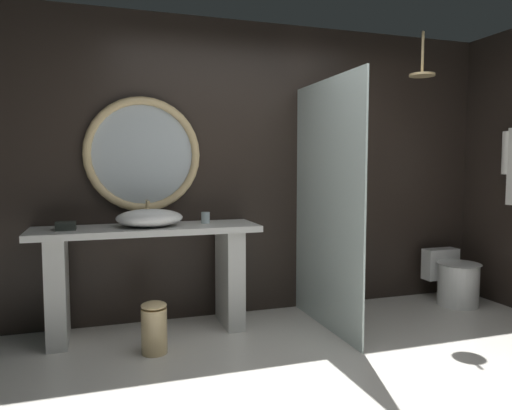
{
  "coord_description": "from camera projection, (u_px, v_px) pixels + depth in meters",
  "views": [
    {
      "loc": [
        -1.36,
        -2.24,
        1.34
      ],
      "look_at": [
        -0.3,
        0.99,
        1.06
      ],
      "focal_mm": 33.45,
      "sensor_mm": 36.0,
      "label": 1
    }
  ],
  "objects": [
    {
      "name": "round_wall_mirror",
      "position": [
        143.0,
        155.0,
        3.94
      ],
      "size": [
        0.95,
        0.07,
        0.95
      ],
      "color": "#D6B77F"
    },
    {
      "name": "toilet",
      "position": [
        454.0,
        279.0,
        4.6
      ],
      "size": [
        0.39,
        0.55,
        0.5
      ],
      "color": "white",
      "rests_on": "ground_plane"
    },
    {
      "name": "back_wall_panel",
      "position": [
        256.0,
        170.0,
        4.35
      ],
      "size": [
        4.8,
        0.1,
        2.6
      ],
      "primitive_type": "cube",
      "color": "black",
      "rests_on": "ground_plane"
    },
    {
      "name": "waste_bin",
      "position": [
        154.0,
        327.0,
        3.39
      ],
      "size": [
        0.18,
        0.18,
        0.38
      ],
      "color": "#D6B77F",
      "rests_on": "ground_plane"
    },
    {
      "name": "vessel_sink",
      "position": [
        150.0,
        218.0,
        3.72
      ],
      "size": [
        0.52,
        0.42,
        0.2
      ],
      "color": "white",
      "rests_on": "vanity_counter"
    },
    {
      "name": "rain_shower_head",
      "position": [
        422.0,
        71.0,
        4.17
      ],
      "size": [
        0.22,
        0.22,
        0.38
      ],
      "color": "#D6B77F"
    },
    {
      "name": "shower_glass_panel",
      "position": [
        327.0,
        205.0,
        3.88
      ],
      "size": [
        0.02,
        1.2,
        2.03
      ],
      "primitive_type": "cube",
      "color": "silver",
      "rests_on": "ground_plane"
    },
    {
      "name": "vanity_counter",
      "position": [
        148.0,
        267.0,
        3.78
      ],
      "size": [
        1.75,
        0.53,
        0.86
      ],
      "color": "silver",
      "rests_on": "ground_plane"
    },
    {
      "name": "ground_plane",
      "position": [
        362.0,
        406.0,
        2.66
      ],
      "size": [
        5.76,
        5.76,
        0.0
      ],
      "primitive_type": "plane",
      "color": "silver"
    },
    {
      "name": "tissue_box",
      "position": [
        66.0,
        226.0,
        3.53
      ],
      "size": [
        0.14,
        0.12,
        0.06
      ],
      "primitive_type": "cube",
      "color": "#282D28",
      "rests_on": "vanity_counter"
    },
    {
      "name": "tumbler_cup",
      "position": [
        206.0,
        218.0,
        3.95
      ],
      "size": [
        0.07,
        0.07,
        0.09
      ],
      "primitive_type": "cylinder",
      "color": "silver",
      "rests_on": "vanity_counter"
    }
  ]
}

